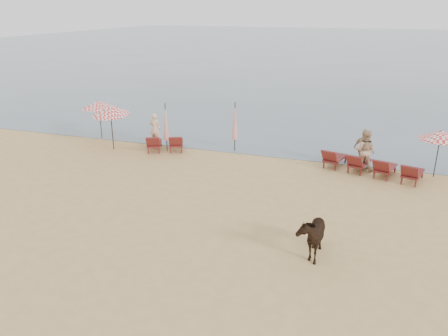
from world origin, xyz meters
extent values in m
plane|color=tan|center=(0.00, 0.00, 0.00)|extent=(120.00, 120.00, 0.00)
cube|color=#51606B|center=(0.00, 80.00, 0.00)|extent=(160.00, 140.00, 0.06)
cube|color=maroon|center=(-5.21, 9.23, 0.36)|extent=(1.16, 1.57, 0.08)
cube|color=maroon|center=(-4.91, 8.52, 0.64)|extent=(0.79, 0.68, 0.63)
cube|color=maroon|center=(-4.17, 9.65, 0.36)|extent=(1.16, 1.57, 0.08)
cube|color=maroon|center=(-3.88, 8.95, 0.64)|extent=(0.79, 0.68, 0.63)
cube|color=maroon|center=(3.84, 9.80, 0.36)|extent=(1.05, 1.59, 0.08)
cube|color=maroon|center=(3.63, 9.05, 0.66)|extent=(0.78, 0.65, 0.64)
cube|color=maroon|center=(4.94, 9.48, 0.36)|extent=(1.05, 1.59, 0.08)
cube|color=maroon|center=(4.73, 8.73, 0.66)|extent=(0.78, 0.65, 0.64)
cube|color=maroon|center=(6.04, 9.17, 0.36)|extent=(1.05, 1.59, 0.08)
cube|color=maroon|center=(5.83, 8.42, 0.66)|extent=(0.78, 0.65, 0.64)
cube|color=maroon|center=(7.14, 8.85, 0.36)|extent=(1.05, 1.59, 0.08)
cube|color=maroon|center=(6.93, 8.10, 0.66)|extent=(0.78, 0.65, 0.64)
cylinder|color=black|center=(-9.06, 10.26, 0.98)|extent=(0.04, 0.04, 1.95)
cone|color=red|center=(-9.06, 10.26, 1.91)|extent=(1.86, 1.86, 0.40)
sphere|color=black|center=(-9.06, 10.26, 2.08)|extent=(0.07, 0.07, 0.07)
cylinder|color=black|center=(-7.30, 8.67, 1.05)|extent=(0.05, 0.05, 2.11)
cone|color=red|center=(-7.30, 8.67, 2.06)|extent=(1.86, 1.90, 0.63)
sphere|color=black|center=(-7.30, 8.67, 2.26)|extent=(0.08, 0.08, 0.08)
cylinder|color=black|center=(8.07, 9.69, 0.97)|extent=(0.04, 0.04, 1.94)
cone|color=red|center=(8.07, 9.69, 1.89)|extent=(1.72, 1.72, 0.39)
sphere|color=black|center=(8.07, 9.69, 2.07)|extent=(0.07, 0.07, 0.07)
cylinder|color=black|center=(-4.50, 9.21, 1.25)|extent=(0.05, 0.05, 2.50)
cone|color=red|center=(-4.50, 9.21, 1.55)|extent=(0.30, 0.30, 1.87)
cylinder|color=black|center=(-1.27, 10.49, 1.26)|extent=(0.05, 0.05, 2.52)
cone|color=red|center=(-1.27, 10.49, 1.56)|extent=(0.31, 0.31, 1.89)
imported|color=black|center=(3.86, 1.59, 0.69)|extent=(0.79, 1.66, 1.38)
imported|color=#E2B58D|center=(-5.62, 10.15, 0.85)|extent=(0.62, 0.41, 1.69)
imported|color=tan|center=(5.10, 9.55, 0.94)|extent=(0.96, 0.77, 1.88)
imported|color=tan|center=(5.07, 9.66, 0.94)|extent=(1.15, 1.04, 1.88)
camera|label=1|loc=(5.06, -10.01, 6.98)|focal=35.00mm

